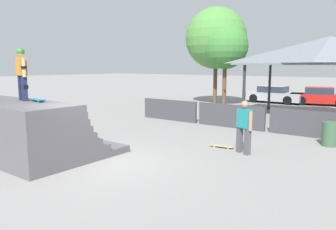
# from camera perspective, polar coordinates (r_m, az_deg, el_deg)

# --- Properties ---
(ground_plane) EXTENTS (160.00, 160.00, 0.00)m
(ground_plane) POSITION_cam_1_polar(r_m,az_deg,el_deg) (9.78, -12.60, -8.20)
(ground_plane) COLOR gray
(quarter_pipe_ramp) EXTENTS (4.94, 3.52, 1.71)m
(quarter_pipe_ramp) POSITION_cam_1_polar(r_m,az_deg,el_deg) (11.26, -24.22, -2.59)
(quarter_pipe_ramp) COLOR #565459
(quarter_pipe_ramp) RESTS_ON ground
(skater_on_deck) EXTENTS (0.70, 0.32, 1.62)m
(skater_on_deck) POSITION_cam_1_polar(r_m,az_deg,el_deg) (11.11, -24.12, 7.10)
(skater_on_deck) COLOR #1E2347
(skater_on_deck) RESTS_ON quarter_pipe_ramp
(skateboard_on_deck) EXTENTS (0.88, 0.35, 0.09)m
(skateboard_on_deck) POSITION_cam_1_polar(r_m,az_deg,el_deg) (10.67, -21.77, 2.50)
(skateboard_on_deck) COLOR green
(skateboard_on_deck) RESTS_ON quarter_pipe_ramp
(bystander_walking) EXTENTS (0.67, 0.40, 1.70)m
(bystander_walking) POSITION_cam_1_polar(r_m,az_deg,el_deg) (10.65, 13.11, -1.60)
(bystander_walking) COLOR #4C4C51
(bystander_walking) RESTS_ON ground
(skateboard_on_ground) EXTENTS (0.84, 0.30, 0.09)m
(skateboard_on_ground) POSITION_cam_1_polar(r_m,az_deg,el_deg) (11.44, 9.21, -5.34)
(skateboard_on_ground) COLOR silver
(skateboard_on_ground) RESTS_ON ground
(barrier_fence) EXTENTS (10.15, 0.12, 1.05)m
(barrier_fence) POSITION_cam_1_polar(r_m,az_deg,el_deg) (15.13, 10.81, -0.18)
(barrier_fence) COLOR #3D3D42
(barrier_fence) RESTS_ON ground
(pavilion_shelter) EXTENTS (8.73, 4.62, 4.28)m
(pavilion_shelter) POSITION_cam_1_polar(r_m,az_deg,el_deg) (18.99, 26.23, 9.99)
(pavilion_shelter) COLOR #2D2D33
(pavilion_shelter) RESTS_ON ground
(tree_beside_pavilion) EXTENTS (4.31, 4.31, 6.86)m
(tree_beside_pavilion) POSITION_cam_1_polar(r_m,az_deg,el_deg) (23.90, 8.38, 13.08)
(tree_beside_pavilion) COLOR brown
(tree_beside_pavilion) RESTS_ON ground
(tree_far_back) EXTENTS (3.08, 3.08, 5.64)m
(tree_far_back) POSITION_cam_1_polar(r_m,az_deg,el_deg) (22.79, 9.94, 11.71)
(tree_far_back) COLOR brown
(tree_far_back) RESTS_ON ground
(trash_bin) EXTENTS (0.52, 0.52, 0.85)m
(trash_bin) POSITION_cam_1_polar(r_m,az_deg,el_deg) (12.78, 26.36, -2.98)
(trash_bin) COLOR #385B3D
(trash_bin) RESTS_ON ground
(parked_car_silver) EXTENTS (4.27, 1.86, 1.27)m
(parked_car_silver) POSITION_cam_1_polar(r_m,az_deg,el_deg) (26.16, 17.95, 3.37)
(parked_car_silver) COLOR #A8AAAF
(parked_car_silver) RESTS_ON ground
(parked_car_red) EXTENTS (4.29, 2.42, 1.27)m
(parked_car_red) POSITION_cam_1_polar(r_m,az_deg,el_deg) (25.79, 24.99, 2.91)
(parked_car_red) COLOR red
(parked_car_red) RESTS_ON ground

